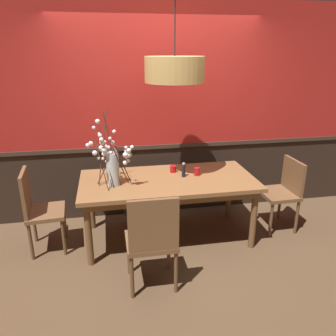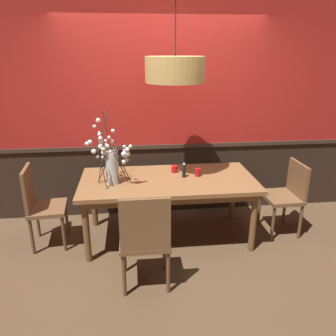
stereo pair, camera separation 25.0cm
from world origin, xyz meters
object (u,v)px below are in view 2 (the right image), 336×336
Objects in this scene: dining_table at (168,185)px; condiment_bottle at (184,171)px; candle_holder_nearer_center at (174,169)px; pendant_lamp at (175,70)px; chair_head_east_end at (287,193)px; chair_near_side_left at (145,237)px; vase_with_blossoms at (111,163)px; candle_holder_nearer_edge at (198,172)px; chair_far_side_left at (142,172)px; chair_head_west_end at (40,203)px.

condiment_bottle reaches higher than dining_table.
candle_holder_nearer_center is 0.09× the size of pendant_lamp.
candle_holder_nearer_center is (-1.33, 0.22, 0.28)m from chair_head_east_end.
condiment_bottle reaches higher than candle_holder_nearer_center.
vase_with_blossoms is at bearing 111.37° from chair_near_side_left.
chair_head_east_end is 1.28m from condiment_bottle.
pendant_lamp is at bearing -97.12° from candle_holder_nearer_center.
chair_head_east_end is at bearing -9.24° from candle_holder_nearer_center.
pendant_lamp is (0.38, 0.92, 1.39)m from chair_near_side_left.
vase_with_blossoms is at bearing -158.59° from candle_holder_nearer_center.
vase_with_blossoms is 0.99m from candle_holder_nearer_edge.
dining_table is 1.43m from chair_head_east_end.
chair_head_east_end is 10.87× the size of candle_holder_nearer_center.
dining_table is 0.93m from chair_near_side_left.
chair_near_side_left is at bearing -153.76° from chair_head_east_end.
candle_holder_nearer_edge is (0.61, -0.86, 0.29)m from chair_far_side_left.
dining_table is at bearing -0.22° from chair_head_west_end.
candle_holder_nearer_center is (1.52, 0.20, 0.27)m from chair_head_west_end.
chair_head_west_end reaches higher than dining_table.
chair_head_east_end is at bearing 1.77° from vase_with_blossoms.
candle_holder_nearer_center is at bearing 69.36° from chair_near_side_left.
dining_table is 20.07× the size of candle_holder_nearer_edge.
dining_table is 0.69m from vase_with_blossoms.
condiment_bottle is at bearing 61.41° from chair_near_side_left.
chair_far_side_left is at bearing 106.18° from dining_table.
chair_head_east_end is 2.09m from vase_with_blossoms.
chair_head_west_end reaches higher than chair_head_east_end.
dining_table is 2.44× the size of vase_with_blossoms.
condiment_bottle is at bearing -175.51° from candle_holder_nearer_edge.
candle_holder_nearer_edge is at bearing 7.19° from vase_with_blossoms.
chair_head_east_end is at bearing -0.34° from chair_head_west_end.
condiment_bottle is at bearing 7.73° from vase_with_blossoms.
candle_holder_nearer_center is (0.36, -0.70, 0.29)m from chair_far_side_left.
pendant_lamp is at bearing 35.98° from dining_table.
candle_holder_nearer_edge is (0.35, 0.05, 0.13)m from dining_table.
candle_holder_nearer_center is at bearing 21.41° from vase_with_blossoms.
dining_table is 1.43m from chair_head_west_end.
chair_far_side_left reaches higher than candle_holder_nearer_center.
chair_head_east_end is 1.92m from chair_far_side_left.
condiment_bottle is (1.61, 0.03, 0.30)m from chair_head_west_end.
chair_head_east_end is 1.00× the size of chair_far_side_left.
chair_near_side_left is 0.96m from vase_with_blossoms.
dining_table is 1.26m from pendant_lamp.
chair_head_east_end is 0.94× the size of chair_head_west_end.
chair_far_side_left is 1.15m from vase_with_blossoms.
candle_holder_nearer_center is 1.15m from pendant_lamp.
dining_table is 0.25m from condiment_bottle.
chair_far_side_left is (-1.69, 0.92, -0.01)m from chair_head_east_end.
vase_with_blossoms is at bearing -169.16° from pendant_lamp.
pendant_lamp is at bearing 10.84° from vase_with_blossoms.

